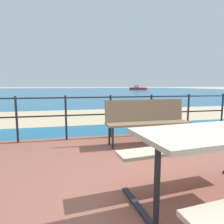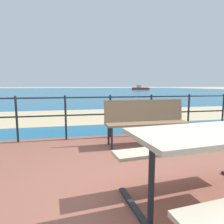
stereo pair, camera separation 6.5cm
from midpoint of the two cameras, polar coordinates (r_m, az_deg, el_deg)
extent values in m
plane|color=tan|center=(2.39, 12.90, -23.52)|extent=(240.00, 240.00, 0.00)
cube|color=brown|center=(2.38, 12.92, -22.90)|extent=(6.40, 5.20, 0.06)
cube|color=#145B84|center=(41.87, -10.61, 6.02)|extent=(90.00, 90.00, 0.01)
cube|color=tan|center=(8.02, -5.30, -1.02)|extent=(54.02, 4.15, 0.01)
cube|color=#BCAD93|center=(2.44, 21.34, -9.79)|extent=(1.71, 0.43, 0.04)
cylinder|color=#1E2328|center=(1.67, 12.51, -20.52)|extent=(0.05, 0.05, 0.78)
cube|color=#7A6047|center=(3.95, 10.77, -3.23)|extent=(1.68, 0.42, 0.04)
cube|color=#7A6047|center=(4.08, 9.86, 0.50)|extent=(1.68, 0.10, 0.43)
cylinder|color=#1E2328|center=(3.63, 0.45, -7.55)|extent=(0.04, 0.04, 0.43)
cylinder|color=#1E2328|center=(3.91, -0.53, -6.41)|extent=(0.04, 0.04, 0.43)
cylinder|color=#1E2328|center=(4.22, 21.07, -5.87)|extent=(0.04, 0.04, 0.43)
cylinder|color=#1E2328|center=(4.47, 18.95, -5.03)|extent=(0.04, 0.04, 0.43)
cylinder|color=#1E2328|center=(4.47, -25.63, -1.91)|extent=(0.04, 0.04, 0.96)
cylinder|color=#1E2328|center=(4.34, -12.92, -1.61)|extent=(0.04, 0.04, 0.96)
cylinder|color=#1E2328|center=(4.43, -0.09, -1.22)|extent=(0.04, 0.04, 0.96)
cylinder|color=#1E2328|center=(4.72, 11.68, -0.81)|extent=(0.04, 0.04, 0.96)
cylinder|color=#1E2328|center=(5.19, 21.70, -0.44)|extent=(0.04, 0.04, 0.96)
cylinder|color=#1E2328|center=(5.79, 29.85, -0.12)|extent=(0.04, 0.04, 0.96)
cylinder|color=#1E2328|center=(4.38, -0.09, 4.37)|extent=(5.90, 0.03, 0.03)
cylinder|color=#1E2328|center=(4.42, -0.09, -0.61)|extent=(5.90, 0.03, 0.03)
cube|color=red|center=(53.01, 8.30, 6.76)|extent=(4.43, 2.83, 0.61)
cube|color=silver|center=(53.04, 7.96, 7.47)|extent=(1.43, 1.09, 0.70)
cone|color=red|center=(52.81, 10.99, 6.69)|extent=(0.69, 0.71, 0.55)
camera|label=1|loc=(0.03, -89.62, 0.05)|focal=31.39mm
camera|label=2|loc=(0.03, 90.38, -0.05)|focal=31.39mm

